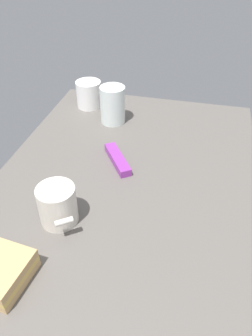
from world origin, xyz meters
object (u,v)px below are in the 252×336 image
at_px(coffee_mug_milky, 89,94).
at_px(sandwich_main, 0,273).
at_px(snack_bar, 118,159).
at_px(glass_of_milk, 113,106).
at_px(coffee_mug_black, 58,205).

distance_m(coffee_mug_milky, sandwich_main, 0.67).
bearing_deg(snack_bar, coffee_mug_milky, 177.20).
bearing_deg(sandwich_main, snack_bar, 163.86).
bearing_deg(snack_bar, glass_of_milk, 164.51).
bearing_deg(glass_of_milk, snack_bar, 18.39).
bearing_deg(sandwich_main, glass_of_milk, 175.75).
height_order(coffee_mug_black, glass_of_milk, glass_of_milk).
relative_size(coffee_mug_milky, snack_bar, 0.80).
xyz_separation_m(sandwich_main, snack_bar, (-0.38, 0.11, -0.01)).
relative_size(glass_of_milk, snack_bar, 0.86).
bearing_deg(glass_of_milk, coffee_mug_black, -0.05).
bearing_deg(coffee_mug_milky, sandwich_main, 5.12).
xyz_separation_m(coffee_mug_milky, snack_bar, (0.28, 0.17, -0.03)).
xyz_separation_m(coffee_mug_black, sandwich_main, (0.16, -0.04, -0.02)).
bearing_deg(coffee_mug_milky, glass_of_milk, 52.08).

